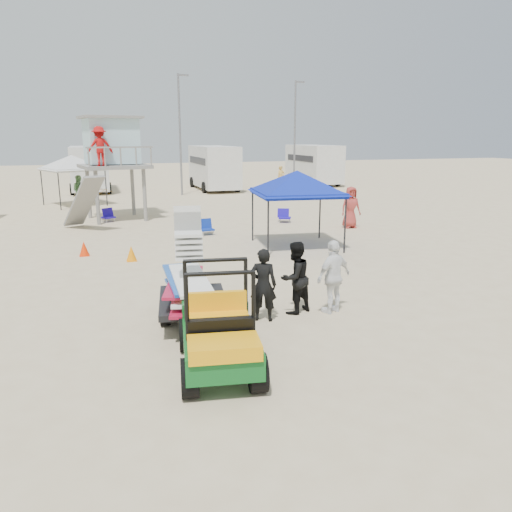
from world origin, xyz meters
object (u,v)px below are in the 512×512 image
object	(u,v)px
lifeguard_tower	(111,145)
canopy_blue	(297,175)
man_left	(263,285)
utility_cart	(218,323)
surf_trailer	(191,283)

from	to	relation	value
lifeguard_tower	canopy_blue	xyz separation A→B (m)	(6.01, -8.54, -0.94)
man_left	lifeguard_tower	world-z (taller)	lifeguard_tower
utility_cart	lifeguard_tower	bearing A→B (deg)	92.80
utility_cart	canopy_blue	world-z (taller)	canopy_blue
utility_cart	man_left	world-z (taller)	utility_cart
surf_trailer	canopy_blue	distance (m)	8.49
utility_cart	surf_trailer	size ratio (longest dim) A/B	0.96
man_left	utility_cart	bearing A→B (deg)	77.81
canopy_blue	surf_trailer	bearing A→B (deg)	-128.30
surf_trailer	canopy_blue	world-z (taller)	canopy_blue
utility_cart	canopy_blue	xyz separation A→B (m)	(5.16, 8.86, 1.77)
surf_trailer	canopy_blue	xyz separation A→B (m)	(5.15, 6.53, 1.72)
lifeguard_tower	canopy_blue	size ratio (longest dim) A/B	1.49
surf_trailer	lifeguard_tower	size ratio (longest dim) A/B	0.57
surf_trailer	canopy_blue	bearing A→B (deg)	51.70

